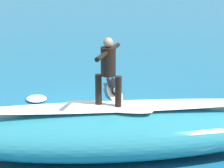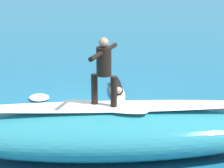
% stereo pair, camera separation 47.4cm
% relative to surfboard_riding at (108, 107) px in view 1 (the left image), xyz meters
% --- Properties ---
extents(ground_plane, '(120.00, 120.00, 0.00)m').
position_rel_surfboard_riding_xyz_m(ground_plane, '(0.50, -2.68, -1.19)').
color(ground_plane, '#196084').
extents(wave_crest, '(8.01, 2.19, 1.15)m').
position_rel_surfboard_riding_xyz_m(wave_crest, '(-0.20, -0.00, -0.61)').
color(wave_crest, teal).
rests_on(wave_crest, ground_plane).
extents(wave_foam_lip, '(6.79, 0.84, 0.08)m').
position_rel_surfboard_riding_xyz_m(wave_foam_lip, '(-0.20, -0.00, -0.00)').
color(wave_foam_lip, white).
rests_on(wave_foam_lip, wave_crest).
extents(surfboard_riding, '(2.09, 1.29, 0.08)m').
position_rel_surfboard_riding_xyz_m(surfboard_riding, '(0.00, 0.00, 0.00)').
color(surfboard_riding, '#EAE5C6').
rests_on(surfboard_riding, wave_crest).
extents(surfer_riding, '(0.64, 1.37, 1.52)m').
position_rel_surfboard_riding_xyz_m(surfer_riding, '(-0.00, 0.00, 0.93)').
color(surfer_riding, black).
rests_on(surfer_riding, surfboard_riding).
extents(surfboard_paddling, '(0.56, 2.13, 0.09)m').
position_rel_surfboard_riding_xyz_m(surfboard_paddling, '(-0.51, -4.25, -1.14)').
color(surfboard_paddling, '#EAE5C6').
rests_on(surfboard_paddling, ground_plane).
extents(surfer_paddling, '(0.36, 1.75, 0.31)m').
position_rel_surfboard_riding_xyz_m(surfer_paddling, '(-0.50, -4.38, -0.96)').
color(surfer_paddling, black).
rests_on(surfer_paddling, surfboard_paddling).
extents(foam_patch_mid, '(0.86, 0.89, 0.12)m').
position_rel_surfboard_riding_xyz_m(foam_patch_mid, '(2.00, -3.80, -1.13)').
color(foam_patch_mid, white).
rests_on(foam_patch_mid, ground_plane).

